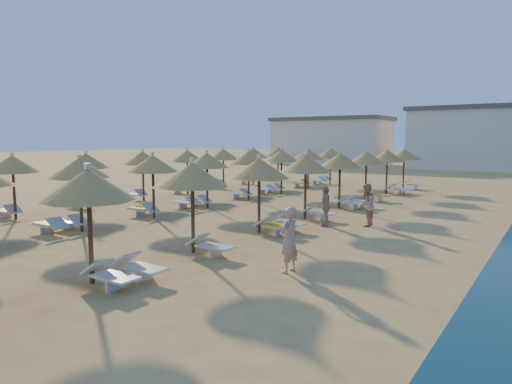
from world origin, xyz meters
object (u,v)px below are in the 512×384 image
Objects in this scene: parasol_row_east at (284,167)px; beachgoer_c at (326,206)px; beachgoer_a at (289,240)px; parasol_row_west at (182,163)px; beachgoer_b at (366,205)px.

beachgoer_c is (1.53, 0.77, -1.60)m from parasol_row_east.
beachgoer_a is at bearing -15.88° from beachgoer_c.
parasol_row_west reaches higher than beachgoer_a.
parasol_row_west is at bearing -117.21° from beachgoer_c.
parasol_row_west is 20.17× the size of beachgoer_a.
parasol_row_east reaches higher than beachgoer_a.
parasol_row_east is at bearing -142.38° from beachgoer_a.
beachgoer_b is 1.06× the size of beachgoer_c.
parasol_row_east is 21.85× the size of beachgoer_c.
beachgoer_c is at bearing -62.84° from beachgoer_b.
parasol_row_east is 20.54× the size of beachgoer_b.
parasol_row_east reaches higher than beachgoer_b.
beachgoer_a is at bearing -1.22° from beachgoer_b.
parasol_row_west is at bearing -115.93° from beachgoer_a.
beachgoer_a reaches higher than beachgoer_c.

